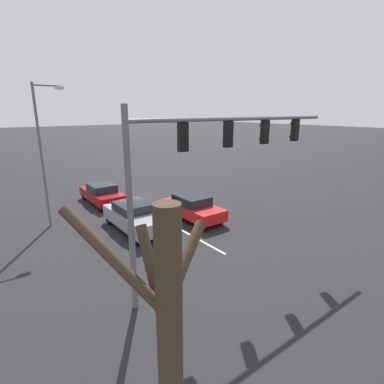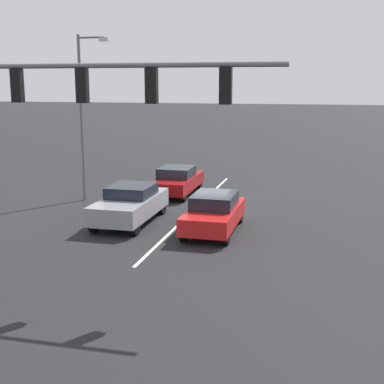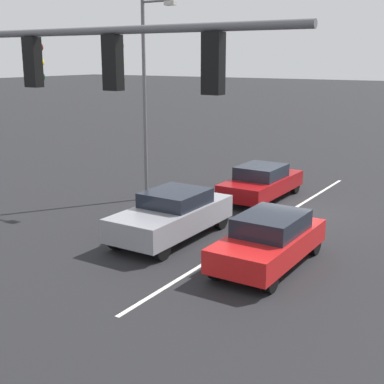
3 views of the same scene
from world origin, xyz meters
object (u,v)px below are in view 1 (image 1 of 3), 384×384
Objects in this scene: car_gray_midlane_front at (135,216)px; street_lamp_right_shoulder at (44,148)px; car_red_leftlane_front at (193,207)px; car_maroon_midlane_second at (102,193)px; bare_tree_near at (167,350)px; traffic_signal_gantry at (214,152)px.

car_gray_midlane_front is 6.18m from street_lamp_right_shoulder.
car_maroon_midlane_second is (3.29, -6.46, -0.03)m from car_red_leftlane_front.
car_gray_midlane_front is at bearing 86.83° from car_maroon_midlane_second.
street_lamp_right_shoulder is at bearing -44.60° from car_gray_midlane_front.
car_red_leftlane_front is 0.95× the size of car_maroon_midlane_second.
car_red_leftlane_front is 13.69m from bare_tree_near.
car_red_leftlane_front is at bearing 172.19° from car_gray_midlane_front.
traffic_signal_gantry is (-0.01, 12.13, 4.26)m from car_maroon_midlane_second.
street_lamp_right_shoulder reaches higher than bare_tree_near.
car_maroon_midlane_second is at bearing -63.04° from car_red_leftlane_front.
street_lamp_right_shoulder is at bearing -68.14° from traffic_signal_gantry.
traffic_signal_gantry reaches higher than car_maroon_midlane_second.
traffic_signal_gantry is 1.86× the size of bare_tree_near.
traffic_signal_gantry is 10.40m from street_lamp_right_shoulder.
traffic_signal_gantry is at bearing 59.96° from car_red_leftlane_front.
car_gray_midlane_front is at bearing -113.25° from bare_tree_near.
car_maroon_midlane_second is (-0.33, -5.96, -0.07)m from car_gray_midlane_front.
car_gray_midlane_front is 3.65m from car_red_leftlane_front.
car_maroon_midlane_second is 12.85m from traffic_signal_gantry.
car_red_leftlane_front is 8.99m from street_lamp_right_shoulder.
car_gray_midlane_front is 0.59× the size of street_lamp_right_shoulder.
traffic_signal_gantry reaches higher than car_gray_midlane_front.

